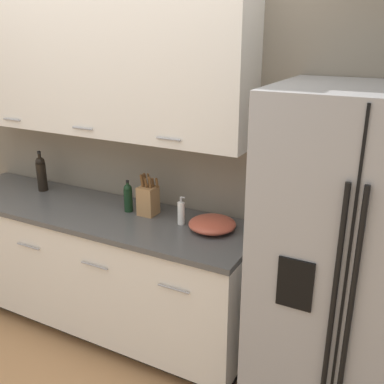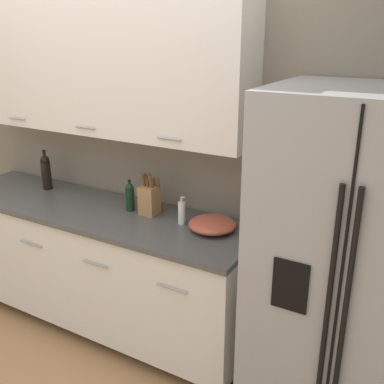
{
  "view_description": "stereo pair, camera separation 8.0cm",
  "coord_description": "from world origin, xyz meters",
  "px_view_note": "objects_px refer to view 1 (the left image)",
  "views": [
    {
      "loc": [
        1.8,
        -1.35,
        2.06
      ],
      "look_at": [
        0.64,
        0.84,
        1.16
      ],
      "focal_mm": 42.0,
      "sensor_mm": 36.0,
      "label": 1
    },
    {
      "loc": [
        1.87,
        -1.31,
        2.06
      ],
      "look_at": [
        0.64,
        0.84,
        1.16
      ],
      "focal_mm": 42.0,
      "sensor_mm": 36.0,
      "label": 2
    }
  ],
  "objects_px": {
    "wine_bottle": "(41,173)",
    "oil_bottle": "(128,197)",
    "soap_dispenser": "(181,213)",
    "mixing_bowl": "(212,224)",
    "refrigerator": "(356,274)",
    "knife_block": "(148,200)"
  },
  "relations": [
    {
      "from": "wine_bottle",
      "to": "soap_dispenser",
      "type": "distance_m",
      "value": 1.23
    },
    {
      "from": "soap_dispenser",
      "to": "mixing_bowl",
      "type": "height_order",
      "value": "soap_dispenser"
    },
    {
      "from": "soap_dispenser",
      "to": "mixing_bowl",
      "type": "xyz_separation_m",
      "value": [
        0.21,
        0.01,
        -0.04
      ]
    },
    {
      "from": "refrigerator",
      "to": "knife_block",
      "type": "distance_m",
      "value": 1.35
    },
    {
      "from": "knife_block",
      "to": "wine_bottle",
      "type": "distance_m",
      "value": 0.97
    },
    {
      "from": "wine_bottle",
      "to": "oil_bottle",
      "type": "distance_m",
      "value": 0.82
    },
    {
      "from": "soap_dispenser",
      "to": "oil_bottle",
      "type": "relative_size",
      "value": 0.85
    },
    {
      "from": "wine_bottle",
      "to": "mixing_bowl",
      "type": "bearing_deg",
      "value": -2.08
    },
    {
      "from": "refrigerator",
      "to": "soap_dispenser",
      "type": "distance_m",
      "value": 1.08
    },
    {
      "from": "refrigerator",
      "to": "mixing_bowl",
      "type": "distance_m",
      "value": 0.87
    },
    {
      "from": "refrigerator",
      "to": "oil_bottle",
      "type": "bearing_deg",
      "value": 174.07
    },
    {
      "from": "knife_block",
      "to": "oil_bottle",
      "type": "distance_m",
      "value": 0.15
    },
    {
      "from": "refrigerator",
      "to": "wine_bottle",
      "type": "xyz_separation_m",
      "value": [
        -2.3,
        0.19,
        0.14
      ]
    },
    {
      "from": "refrigerator",
      "to": "knife_block",
      "type": "relative_size",
      "value": 6.55
    },
    {
      "from": "refrigerator",
      "to": "oil_bottle",
      "type": "xyz_separation_m",
      "value": [
        -1.49,
        0.15,
        0.1
      ]
    },
    {
      "from": "oil_bottle",
      "to": "soap_dispenser",
      "type": "bearing_deg",
      "value": -2.85
    },
    {
      "from": "wine_bottle",
      "to": "oil_bottle",
      "type": "bearing_deg",
      "value": -2.71
    },
    {
      "from": "oil_bottle",
      "to": "mixing_bowl",
      "type": "xyz_separation_m",
      "value": [
        0.63,
        -0.01,
        -0.06
      ]
    },
    {
      "from": "knife_block",
      "to": "soap_dispenser",
      "type": "relative_size",
      "value": 1.52
    },
    {
      "from": "refrigerator",
      "to": "oil_bottle",
      "type": "distance_m",
      "value": 1.5
    },
    {
      "from": "refrigerator",
      "to": "wine_bottle",
      "type": "bearing_deg",
      "value": 175.21
    },
    {
      "from": "mixing_bowl",
      "to": "soap_dispenser",
      "type": "bearing_deg",
      "value": -178.15
    }
  ]
}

